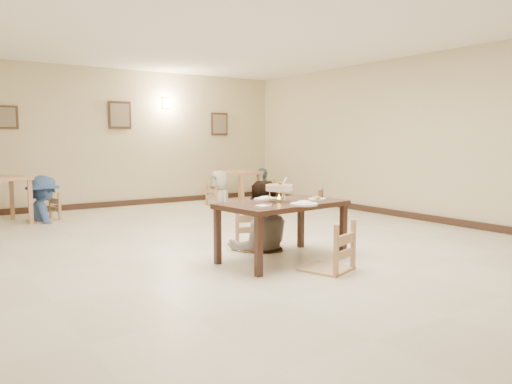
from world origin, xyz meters
TOP-DOWN VIEW (x-y plane):
  - floor at (0.00, 0.00)m, footprint 10.00×10.00m
  - ceiling at (0.00, 0.00)m, footprint 10.00×10.00m
  - wall_back at (0.00, 5.00)m, footprint 10.00×0.00m
  - wall_right at (4.00, 0.00)m, footprint 0.00×10.00m
  - baseboard_back at (0.00, 4.97)m, footprint 8.00×0.06m
  - baseboard_right at (3.97, 0.00)m, footprint 0.06×10.00m
  - picture_a at (-2.20, 4.96)m, footprint 0.55×0.04m
  - picture_b at (0.10, 4.96)m, footprint 0.50×0.04m
  - picture_c at (2.60, 4.96)m, footprint 0.45×0.04m
  - wall_sconce at (1.20, 4.96)m, footprint 0.16×0.05m
  - main_table at (0.03, -1.01)m, footprint 1.62×1.03m
  - chair_far at (0.14, -0.26)m, footprint 0.49×0.49m
  - chair_near at (0.16, -1.66)m, footprint 0.50×0.50m
  - main_diner at (0.16, -0.35)m, footprint 1.09×0.97m
  - curry_warmer at (0.01, -0.97)m, footprint 0.36×0.32m
  - rice_plate_far at (-0.03, -0.73)m, footprint 0.31×0.31m
  - rice_plate_near at (0.05, -1.39)m, footprint 0.32×0.32m
  - fried_plate at (0.51, -1.09)m, footprint 0.24×0.24m
  - chili_dish at (-0.31, -1.18)m, footprint 0.10×0.10m
  - napkin_cutlery at (-0.47, -1.30)m, footprint 0.14×0.23m
  - drink_glass at (0.76, -0.88)m, footprint 0.07×0.07m
  - bg_table_right at (2.50, 3.81)m, footprint 0.92×0.92m
  - bg_chair_lr at (-1.77, 3.76)m, footprint 0.46×0.46m
  - bg_chair_rl at (1.93, 3.83)m, footprint 0.45×0.45m
  - bg_chair_rr at (3.06, 3.78)m, footprint 0.47×0.47m
  - bg_diner_b at (-1.77, 3.76)m, footprint 0.79×1.16m
  - bg_diner_c at (1.93, 3.83)m, footprint 0.51×0.77m
  - bg_diner_d at (3.06, 3.78)m, footprint 0.41×0.96m

SIDE VIEW (x-z plane):
  - floor at x=0.00m, z-range 0.00..0.00m
  - baseboard_back at x=0.00m, z-range 0.00..0.12m
  - baseboard_right at x=3.97m, z-range 0.00..0.12m
  - bg_chair_rl at x=1.93m, z-range 0.00..0.97m
  - bg_chair_lr at x=-1.77m, z-range 0.00..0.97m
  - bg_chair_rr at x=3.06m, z-range 0.00..1.00m
  - chair_far at x=0.14m, z-range 0.00..1.04m
  - chair_near at x=0.16m, z-range 0.00..1.06m
  - bg_table_right at x=2.50m, z-range 0.24..0.98m
  - main_table at x=0.03m, z-range 0.28..1.00m
  - chili_dish at x=-0.31m, z-range 0.72..0.74m
  - napkin_cutlery at x=-0.47m, z-range 0.72..0.74m
  - rice_plate_far at x=-0.03m, z-range 0.70..0.77m
  - rice_plate_near at x=0.05m, z-range 0.70..0.77m
  - fried_plate at x=0.51m, z-range 0.71..0.76m
  - drink_glass at x=0.76m, z-range 0.71..0.85m
  - bg_diner_c at x=1.93m, z-range 0.00..1.57m
  - bg_diner_d at x=3.06m, z-range 0.00..1.62m
  - bg_diner_b at x=-1.77m, z-range 0.00..1.66m
  - curry_warmer at x=0.01m, z-range 0.74..1.03m
  - main_diner at x=0.16m, z-range 0.00..1.85m
  - wall_back at x=0.00m, z-range -3.50..6.50m
  - wall_right at x=4.00m, z-range -3.50..6.50m
  - picture_c at x=2.60m, z-range 1.57..2.12m
  - picture_a at x=-2.20m, z-range 1.67..2.12m
  - picture_b at x=0.10m, z-range 1.70..2.30m
  - wall_sconce at x=1.20m, z-range 2.19..2.41m
  - ceiling at x=0.00m, z-range 3.00..3.00m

